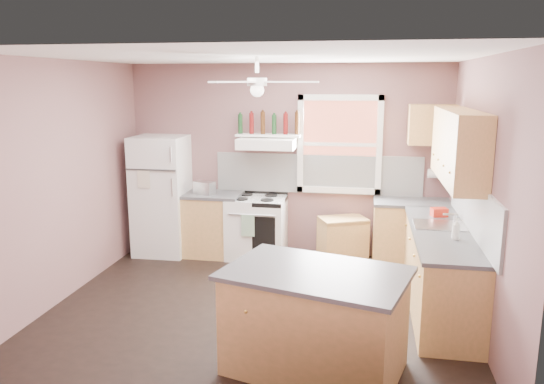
% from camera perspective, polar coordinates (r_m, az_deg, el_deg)
% --- Properties ---
extents(floor, '(4.50, 4.50, 0.00)m').
position_cam_1_polar(floor, '(6.01, -1.48, -12.30)').
color(floor, black).
rests_on(floor, ground).
extents(ceiling, '(4.50, 4.50, 0.00)m').
position_cam_1_polar(ceiling, '(5.49, -1.63, 14.37)').
color(ceiling, white).
rests_on(ceiling, ground).
extents(wall_back, '(4.50, 0.05, 2.70)m').
position_cam_1_polar(wall_back, '(7.56, 1.55, 3.42)').
color(wall_back, brown).
rests_on(wall_back, ground).
extents(wall_right, '(0.05, 4.00, 2.70)m').
position_cam_1_polar(wall_right, '(5.61, 21.88, -0.42)').
color(wall_right, brown).
rests_on(wall_right, ground).
extents(wall_left, '(0.05, 4.00, 2.70)m').
position_cam_1_polar(wall_left, '(6.45, -21.78, 1.09)').
color(wall_left, brown).
rests_on(wall_left, ground).
extents(backsplash_back, '(2.90, 0.03, 0.55)m').
position_cam_1_polar(backsplash_back, '(7.50, 4.91, 1.95)').
color(backsplash_back, white).
rests_on(backsplash_back, wall_back).
extents(backsplash_right, '(0.03, 2.60, 0.55)m').
position_cam_1_polar(backsplash_right, '(5.92, 20.80, -1.46)').
color(backsplash_right, white).
rests_on(backsplash_right, wall_right).
extents(window_view, '(1.00, 0.02, 1.20)m').
position_cam_1_polar(window_view, '(7.41, 7.28, 5.11)').
color(window_view, brown).
rests_on(window_view, wall_back).
extents(window_frame, '(1.16, 0.07, 1.36)m').
position_cam_1_polar(window_frame, '(7.38, 7.27, 5.08)').
color(window_frame, white).
rests_on(window_frame, wall_back).
extents(refrigerator, '(0.74, 0.72, 1.70)m').
position_cam_1_polar(refrigerator, '(7.76, -11.78, -0.36)').
color(refrigerator, white).
rests_on(refrigerator, floor).
extents(base_cabinet_left, '(0.90, 0.60, 0.86)m').
position_cam_1_polar(base_cabinet_left, '(7.67, -6.72, -3.57)').
color(base_cabinet_left, '#AB8747').
rests_on(base_cabinet_left, floor).
extents(counter_left, '(0.92, 0.62, 0.04)m').
position_cam_1_polar(counter_left, '(7.56, -6.80, -0.28)').
color(counter_left, '#404042').
rests_on(counter_left, base_cabinet_left).
extents(toaster, '(0.32, 0.24, 0.18)m').
position_cam_1_polar(toaster, '(7.48, -7.29, 0.44)').
color(toaster, silver).
rests_on(toaster, counter_left).
extents(stove, '(0.80, 0.64, 0.86)m').
position_cam_1_polar(stove, '(7.50, -1.65, -3.84)').
color(stove, white).
rests_on(stove, floor).
extents(range_hood, '(0.78, 0.50, 0.14)m').
position_cam_1_polar(range_hood, '(7.29, -0.55, 5.25)').
color(range_hood, white).
rests_on(range_hood, wall_back).
extents(bottle_shelf, '(0.90, 0.26, 0.03)m').
position_cam_1_polar(bottle_shelf, '(7.40, -0.38, 6.13)').
color(bottle_shelf, white).
rests_on(bottle_shelf, range_hood).
extents(cart, '(0.73, 0.63, 0.62)m').
position_cam_1_polar(cart, '(7.42, 7.60, -5.10)').
color(cart, '#AB8747').
rests_on(cart, floor).
extents(base_cabinet_corner, '(1.00, 0.60, 0.86)m').
position_cam_1_polar(base_cabinet_corner, '(7.38, 14.72, -4.50)').
color(base_cabinet_corner, '#AB8747').
rests_on(base_cabinet_corner, floor).
extents(base_cabinet_right, '(0.60, 2.20, 0.86)m').
position_cam_1_polar(base_cabinet_right, '(6.08, 17.62, -8.22)').
color(base_cabinet_right, '#AB8747').
rests_on(base_cabinet_right, floor).
extents(counter_corner, '(1.02, 0.62, 0.04)m').
position_cam_1_polar(counter_corner, '(7.27, 14.91, -1.09)').
color(counter_corner, '#404042').
rests_on(counter_corner, base_cabinet_corner).
extents(counter_right, '(0.62, 2.22, 0.04)m').
position_cam_1_polar(counter_right, '(5.94, 17.79, -4.14)').
color(counter_right, '#404042').
rests_on(counter_right, base_cabinet_right).
extents(sink, '(0.55, 0.45, 0.03)m').
position_cam_1_polar(sink, '(6.13, 17.56, -3.49)').
color(sink, silver).
rests_on(sink, counter_right).
extents(faucet, '(0.03, 0.03, 0.14)m').
position_cam_1_polar(faucet, '(6.14, 19.09, -2.86)').
color(faucet, silver).
rests_on(faucet, sink).
extents(upper_cabinet_right, '(0.33, 1.80, 0.76)m').
position_cam_1_polar(upper_cabinet_right, '(5.99, 19.42, 4.67)').
color(upper_cabinet_right, '#AB8747').
rests_on(upper_cabinet_right, wall_right).
extents(upper_cabinet_corner, '(0.60, 0.33, 0.52)m').
position_cam_1_polar(upper_cabinet_corner, '(7.27, 16.84, 6.94)').
color(upper_cabinet_corner, '#AB8747').
rests_on(upper_cabinet_corner, wall_back).
extents(paper_towel, '(0.26, 0.12, 0.12)m').
position_cam_1_polar(paper_towel, '(7.39, 17.43, 1.90)').
color(paper_towel, white).
rests_on(paper_towel, wall_back).
extents(island, '(1.61, 1.25, 0.86)m').
position_cam_1_polar(island, '(4.68, 4.64, -13.88)').
color(island, '#AB8747').
rests_on(island, floor).
extents(island_top, '(1.71, 1.35, 0.04)m').
position_cam_1_polar(island_top, '(4.50, 4.73, -8.72)').
color(island_top, '#404042').
rests_on(island_top, island).
extents(ceiling_fan_hub, '(0.20, 0.20, 0.08)m').
position_cam_1_polar(ceiling_fan_hub, '(5.48, -1.61, 11.76)').
color(ceiling_fan_hub, white).
rests_on(ceiling_fan_hub, ceiling).
extents(soap_bottle, '(0.10, 0.10, 0.22)m').
position_cam_1_polar(soap_bottle, '(5.62, 19.19, -3.77)').
color(soap_bottle, silver).
rests_on(soap_bottle, counter_right).
extents(red_caddy, '(0.20, 0.16, 0.10)m').
position_cam_1_polar(red_caddy, '(6.52, 17.54, -2.09)').
color(red_caddy, '#B31E0F').
rests_on(red_caddy, counter_right).
extents(wine_bottles, '(0.86, 0.06, 0.31)m').
position_cam_1_polar(wine_bottles, '(7.38, -0.33, 7.36)').
color(wine_bottles, '#143819').
rests_on(wine_bottles, bottle_shelf).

